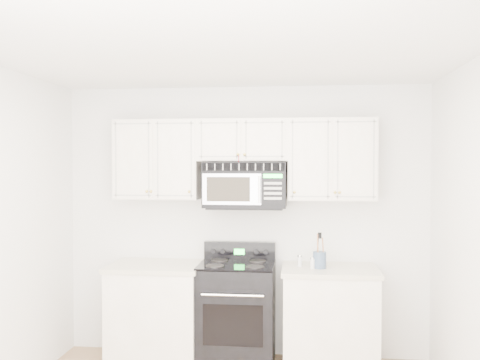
# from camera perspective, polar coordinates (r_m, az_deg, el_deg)

# --- Properties ---
(room) EXTENTS (3.51, 3.51, 2.61)m
(room) POSITION_cam_1_polar(r_m,az_deg,el_deg) (3.49, -2.38, -7.37)
(room) COLOR #927750
(room) RESTS_ON ground
(base_cabinet_left) EXTENTS (0.86, 0.65, 0.92)m
(base_cabinet_left) POSITION_cam_1_polar(r_m,az_deg,el_deg) (5.22, -8.86, -14.17)
(base_cabinet_left) COLOR beige
(base_cabinet_left) RESTS_ON ground
(base_cabinet_right) EXTENTS (0.86, 0.65, 0.92)m
(base_cabinet_right) POSITION_cam_1_polar(r_m,az_deg,el_deg) (5.06, 9.53, -14.70)
(base_cabinet_right) COLOR beige
(base_cabinet_right) RESTS_ON ground
(range) EXTENTS (0.69, 0.63, 1.10)m
(range) POSITION_cam_1_polar(r_m,az_deg,el_deg) (5.09, -0.34, -13.90)
(range) COLOR black
(range) RESTS_ON ground
(upper_cabinets) EXTENTS (2.44, 0.37, 0.75)m
(upper_cabinets) POSITION_cam_1_polar(r_m,az_deg,el_deg) (5.02, 0.36, 2.63)
(upper_cabinets) COLOR beige
(upper_cabinets) RESTS_ON ground
(microwave) EXTENTS (0.76, 0.43, 0.42)m
(microwave) POSITION_cam_1_polar(r_m,az_deg,el_deg) (4.99, 0.56, -0.49)
(microwave) COLOR black
(microwave) RESTS_ON ground
(utensil_crock) EXTENTS (0.12, 0.12, 0.32)m
(utensil_crock) POSITION_cam_1_polar(r_m,az_deg,el_deg) (4.88, 8.48, -8.39)
(utensil_crock) COLOR #435975
(utensil_crock) RESTS_ON base_cabinet_right
(shaker_salt) EXTENTS (0.04, 0.04, 0.11)m
(shaker_salt) POSITION_cam_1_polar(r_m,az_deg,el_deg) (4.94, 6.41, -8.55)
(shaker_salt) COLOR silver
(shaker_salt) RESTS_ON base_cabinet_right
(shaker_pepper) EXTENTS (0.04, 0.04, 0.10)m
(shaker_pepper) POSITION_cam_1_polar(r_m,az_deg,el_deg) (4.85, 7.73, -8.76)
(shaker_pepper) COLOR silver
(shaker_pepper) RESTS_ON base_cabinet_right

